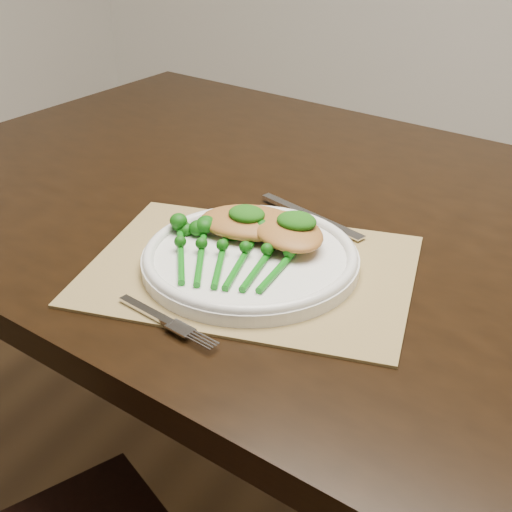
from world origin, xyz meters
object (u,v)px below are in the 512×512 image
at_px(dining_table, 347,423).
at_px(chicken_fillet_left, 250,222).
at_px(broccolini_bundle, 231,260).
at_px(dinner_plate, 250,258).
at_px(placemat, 251,270).

height_order(dining_table, chicken_fillet_left, chicken_fillet_left).
distance_m(dining_table, broccolini_bundle, 0.46).
xyz_separation_m(dining_table, dinner_plate, (-0.09, -0.18, 0.39)).
relative_size(placemat, dinner_plate, 1.47).
relative_size(dining_table, broccolini_bundle, 8.38).
distance_m(dinner_plate, chicken_fillet_left, 0.07).
bearing_deg(dining_table, dinner_plate, -106.01).
height_order(chicken_fillet_left, broccolini_bundle, chicken_fillet_left).
height_order(dinner_plate, chicken_fillet_left, chicken_fillet_left).
bearing_deg(dinner_plate, chicken_fillet_left, 117.98).
height_order(dining_table, dinner_plate, dinner_plate).
relative_size(dinner_plate, chicken_fillet_left, 2.01).
relative_size(placemat, chicken_fillet_left, 2.94).
relative_size(dining_table, placemat, 4.26).
distance_m(dinner_plate, broccolini_bundle, 0.03).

